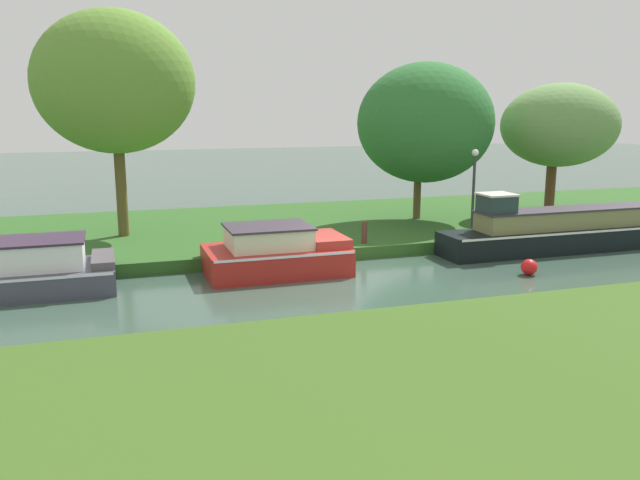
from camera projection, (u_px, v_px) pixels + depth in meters
The scene contains 13 objects.
ground_plane at pixel (363, 277), 18.41m from camera, with size 120.00×120.00×0.00m, color #385244.
riverbank_far at pixel (295, 228), 24.89m from camera, with size 72.00×10.00×0.40m, color #2D5A21.
riverbank_near at pixel (580, 406), 9.99m from camera, with size 72.00×10.00×0.40m, color #395B1E.
black_barge at pixel (582, 230), 21.98m from camera, with size 10.82×1.57×2.04m.
slate_narrowboat at pixel (17, 271), 16.64m from camera, with size 4.92×2.24×1.42m.
red_cruiser at pixel (277, 253), 18.73m from camera, with size 4.05×2.39×1.43m.
willow_tree_left at pixel (115, 82), 21.25m from camera, with size 5.26×3.64×7.50m.
willow_tree_centre at pixel (426, 123), 24.49m from camera, with size 5.37×4.26×6.02m.
willow_tree_right at pixel (561, 126), 26.34m from camera, with size 5.25×3.51×5.32m.
lamp_post at pixel (474, 180), 22.61m from camera, with size 0.24×0.24×2.92m.
mooring_post_near at pixel (364, 232), 21.01m from camera, with size 0.19×0.19×0.71m, color #513225.
mooring_post_far at pixel (46, 254), 18.10m from camera, with size 0.12×0.12×0.62m, color #46382B.
channel_buoy at pixel (529, 267), 18.59m from camera, with size 0.47×0.47×0.47m, color red.
Camera 1 is at (-6.70, -16.56, 4.72)m, focal length 36.36 mm.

